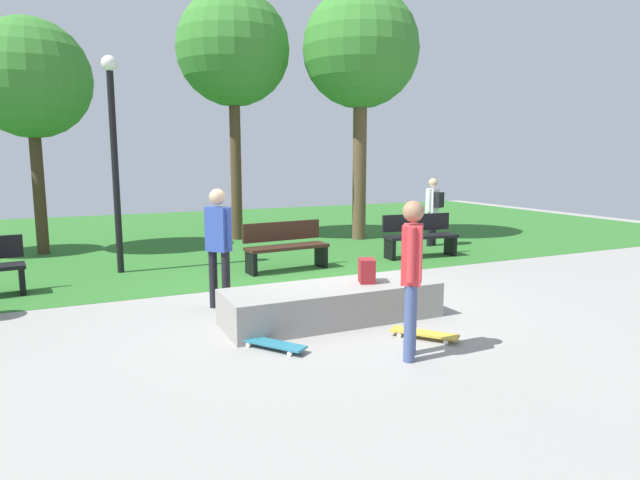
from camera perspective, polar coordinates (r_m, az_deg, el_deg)
ground_plane at (r=8.31m, az=0.08°, el=-6.15°), size 28.00×28.00×0.00m
grass_lawn at (r=15.38m, az=-11.95°, el=0.59°), size 26.60×12.86×0.01m
concrete_ledge at (r=7.18m, az=1.29°, el=-6.63°), size 2.86×0.96×0.46m
backpack_on_ledge at (r=7.32m, az=4.92°, el=-3.21°), size 0.29×0.33×0.32m
skater_performing_trick at (r=5.78m, az=9.59°, el=-2.87°), size 0.36×0.38×1.69m
skater_watching at (r=7.72m, az=-10.58°, el=0.08°), size 0.36×0.37×1.70m
skateboard_by_ledge at (r=6.22m, az=-4.98°, el=-10.77°), size 0.62×0.77×0.08m
skateboard_spare at (r=6.65m, az=10.86°, el=-9.59°), size 0.65×0.75×0.08m
park_bench_far_right at (r=11.82m, az=10.36°, el=0.56°), size 1.64×0.61×0.91m
park_bench_center_lawn at (r=10.29m, az=-3.63°, el=-0.53°), size 1.64×0.61×0.91m
tree_tall_oak at (r=13.42m, az=-28.07°, el=14.60°), size 2.50×2.50×5.01m
tree_young_birch at (r=14.33m, az=4.29°, el=19.14°), size 2.91×2.91×6.23m
tree_broad_elm at (r=14.41m, az=-9.08°, el=19.03°), size 2.80×2.80×6.17m
lamp_post at (r=10.58m, az=-20.79°, el=9.55°), size 0.28×0.28×3.89m
pedestrian_with_backpack at (r=13.29m, az=11.78°, el=3.54°), size 0.42×0.43×1.63m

